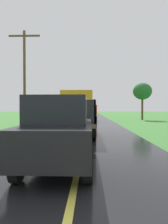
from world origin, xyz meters
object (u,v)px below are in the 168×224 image
utility_pole_roadside (24,76)px  following_car (60,131)px  banana_truck_near (76,112)px  banana_truck_far (87,110)px  roadside_tree_near_left (142,92)px

utility_pole_roadside → following_car: utility_pole_roadside is taller
banana_truck_near → utility_pole_roadside: size_ratio=0.74×
banana_truck_far → utility_pole_roadside: size_ratio=0.74×
roadside_tree_near_left → utility_pole_roadside: bearing=-133.7°
following_car → banana_truck_near: bearing=90.5°
banana_truck_near → following_car: size_ratio=1.42×
utility_pole_roadside → banana_truck_near: bearing=-35.5°
banana_truck_near → utility_pole_roadside: (-4.35, 3.10, 2.83)m
roadside_tree_near_left → following_car: roadside_tree_near_left is taller
utility_pole_roadside → roadside_tree_near_left: bearing=46.3°
banana_truck_near → utility_pole_roadside: bearing=144.5°
banana_truck_far → roadside_tree_near_left: size_ratio=1.08×
banana_truck_near → following_car: 7.32m
banana_truck_far → roadside_tree_near_left: 9.07m
roadside_tree_near_left → following_car: size_ratio=1.32×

